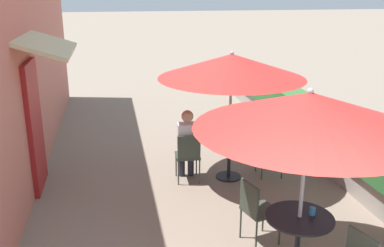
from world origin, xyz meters
name	(u,v)px	position (x,y,z in m)	size (l,w,h in m)	color
cafe_facade_wall	(22,58)	(-2.54, 5.54, 2.09)	(0.98, 11.34, 4.20)	#C66B5B
planter_hedge	(316,129)	(2.75, 5.57, 0.54)	(0.60, 10.34, 1.01)	gray
patio_table_near	(298,233)	(0.85, 2.15, 0.53)	(0.77, 0.77, 0.74)	black
patio_umbrella_near	(309,111)	(0.85, 2.15, 1.97)	(2.42, 2.42, 2.21)	#B7B7BC
cafe_chair_near_left	(256,207)	(0.58, 2.83, 0.52)	(0.49, 0.49, 0.87)	#384238
coffee_cup_near	(312,211)	(1.00, 2.17, 0.78)	(0.07, 0.07, 0.09)	teal
patio_table_mid	(229,149)	(0.79, 4.85, 0.53)	(0.77, 0.77, 0.74)	black
patio_umbrella_mid	(232,66)	(0.79, 4.85, 1.97)	(2.42, 2.42, 2.21)	#B7B7BC
cafe_chair_mid_left	(268,146)	(1.51, 4.89, 0.52)	(0.42, 0.42, 0.87)	#384238
cafe_chair_mid_right	(188,153)	(0.06, 4.80, 0.52)	(0.42, 0.42, 0.87)	#384238
seated_patron_mid_right	(187,142)	(0.06, 4.92, 0.69)	(0.35, 0.41, 1.25)	#23232D
coffee_cup_mid	(225,134)	(0.73, 4.93, 0.78)	(0.07, 0.07, 0.09)	teal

